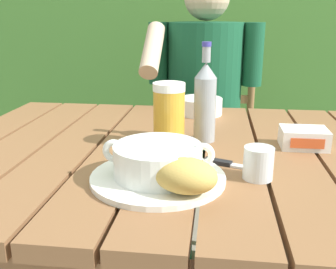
% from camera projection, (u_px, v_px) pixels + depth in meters
% --- Properties ---
extents(dining_table, '(1.26, 0.94, 0.73)m').
position_uv_depth(dining_table, '(176.00, 179.00, 1.05)').
color(dining_table, brown).
rests_on(dining_table, ground_plane).
extents(chair_near_diner, '(0.50, 0.45, 1.00)m').
position_uv_depth(chair_near_diner, '(204.00, 135.00, 1.95)').
color(chair_near_diner, brown).
rests_on(chair_near_diner, ground_plane).
extents(person_eating, '(0.48, 0.47, 1.24)m').
position_uv_depth(person_eating, '(203.00, 95.00, 1.69)').
color(person_eating, '#154D2F').
rests_on(person_eating, ground_plane).
extents(serving_plate, '(0.28, 0.28, 0.01)m').
position_uv_depth(serving_plate, '(158.00, 177.00, 0.82)').
color(serving_plate, white).
rests_on(serving_plate, dining_table).
extents(soup_bowl, '(0.23, 0.18, 0.07)m').
position_uv_depth(soup_bowl, '(158.00, 159.00, 0.81)').
color(soup_bowl, white).
rests_on(soup_bowl, serving_plate).
extents(bread_roll, '(0.15, 0.13, 0.07)m').
position_uv_depth(bread_roll, '(185.00, 175.00, 0.73)').
color(bread_roll, tan).
rests_on(bread_roll, serving_plate).
extents(beer_glass, '(0.08, 0.08, 0.17)m').
position_uv_depth(beer_glass, '(169.00, 115.00, 1.01)').
color(beer_glass, gold).
rests_on(beer_glass, dining_table).
extents(beer_bottle, '(0.06, 0.06, 0.27)m').
position_uv_depth(beer_bottle, '(205.00, 101.00, 1.05)').
color(beer_bottle, '#909599').
rests_on(beer_bottle, dining_table).
extents(water_glass_small, '(0.06, 0.06, 0.07)m').
position_uv_depth(water_glass_small, '(258.00, 163.00, 0.82)').
color(water_glass_small, silver).
rests_on(water_glass_small, dining_table).
extents(butter_tub, '(0.12, 0.09, 0.05)m').
position_uv_depth(butter_tub, '(304.00, 138.00, 1.02)').
color(butter_tub, white).
rests_on(butter_tub, dining_table).
extents(table_knife, '(0.15, 0.07, 0.01)m').
position_uv_depth(table_knife, '(230.00, 164.00, 0.90)').
color(table_knife, silver).
rests_on(table_knife, dining_table).
extents(diner_bowl, '(0.15, 0.15, 0.06)m').
position_uv_depth(diner_bowl, '(200.00, 106.00, 1.35)').
color(diner_bowl, white).
rests_on(diner_bowl, dining_table).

